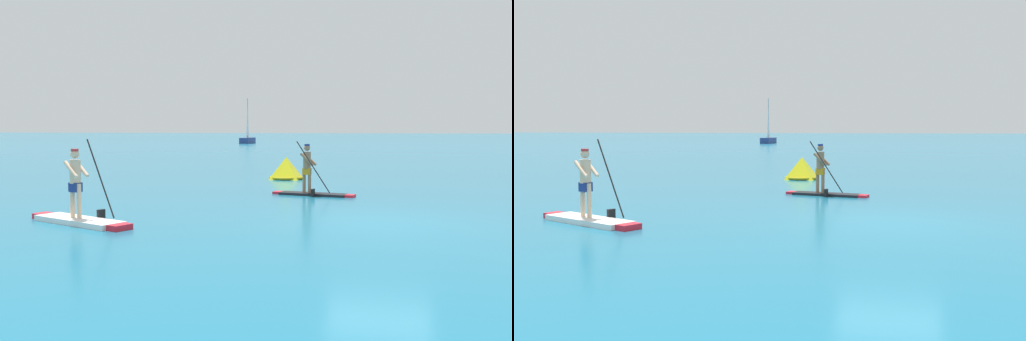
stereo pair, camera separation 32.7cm
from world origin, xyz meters
The scene contains 5 objects.
ground centered at (0.00, 0.00, 0.00)m, with size 440.00×440.00×0.00m, color #196B8C.
paddleboarder_near_left centered at (-6.97, -1.68, 0.32)m, with size 3.14×1.75×2.01m.
paddleboarder_mid_center centered at (-2.36, 5.37, 0.45)m, with size 2.85×1.07×1.89m.
race_marker_buoy centered at (-4.23, 11.39, 0.42)m, with size 1.81×1.81×0.97m.
sailboat_left_horizon centered at (-19.62, 68.24, 0.86)m, with size 1.38×4.51×6.41m.
Camera 2 is at (0.51, -14.30, 2.28)m, focal length 41.65 mm.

